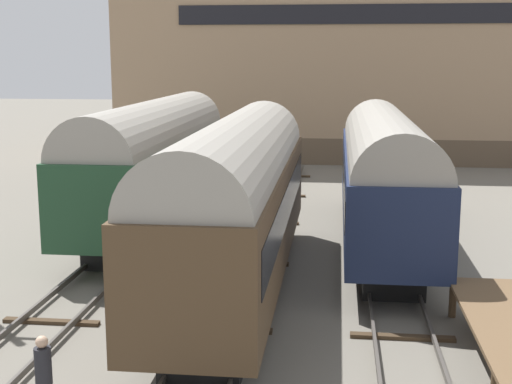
{
  "coord_description": "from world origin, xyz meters",
  "views": [
    {
      "loc": [
        2.86,
        -14.09,
        6.94
      ],
      "look_at": [
        0.0,
        10.62,
        2.2
      ],
      "focal_mm": 50.0,
      "sensor_mm": 36.0,
      "label": 1
    }
  ],
  "objects_px": {
    "train_car_brown": "(237,195)",
    "train_car_green": "(154,156)",
    "person_worker": "(43,372)",
    "train_car_navy": "(384,171)"
  },
  "relations": [
    {
      "from": "train_car_brown",
      "to": "train_car_green",
      "type": "xyz_separation_m",
      "value": [
        -4.57,
        8.06,
        -0.05
      ]
    },
    {
      "from": "train_car_brown",
      "to": "train_car_green",
      "type": "distance_m",
      "value": 9.26
    },
    {
      "from": "person_worker",
      "to": "train_car_brown",
      "type": "bearing_deg",
      "value": 72.34
    },
    {
      "from": "train_car_green",
      "to": "person_worker",
      "type": "bearing_deg",
      "value": -82.89
    },
    {
      "from": "person_worker",
      "to": "train_car_green",
      "type": "bearing_deg",
      "value": 97.11
    },
    {
      "from": "train_car_brown",
      "to": "person_worker",
      "type": "distance_m",
      "value": 8.65
    },
    {
      "from": "train_car_navy",
      "to": "train_car_green",
      "type": "relative_size",
      "value": 0.96
    },
    {
      "from": "train_car_navy",
      "to": "person_worker",
      "type": "xyz_separation_m",
      "value": [
        -7.13,
        -14.03,
        -1.73
      ]
    },
    {
      "from": "train_car_brown",
      "to": "train_car_navy",
      "type": "bearing_deg",
      "value": 52.67
    },
    {
      "from": "train_car_navy",
      "to": "person_worker",
      "type": "relative_size",
      "value": 8.45
    }
  ]
}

